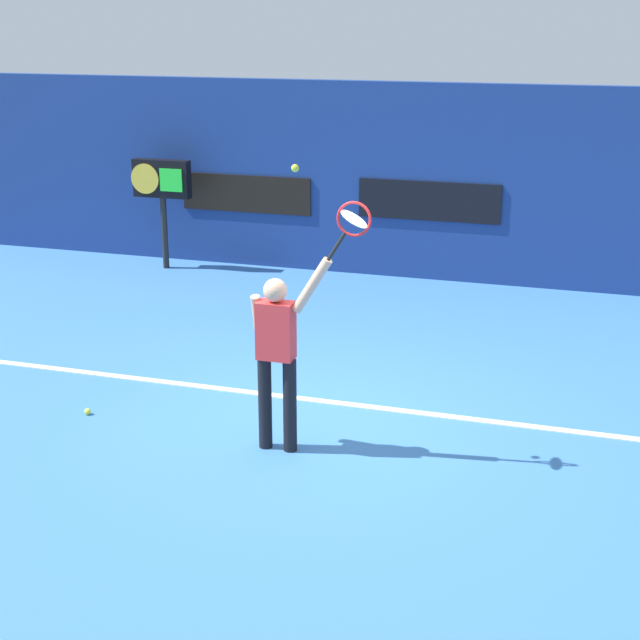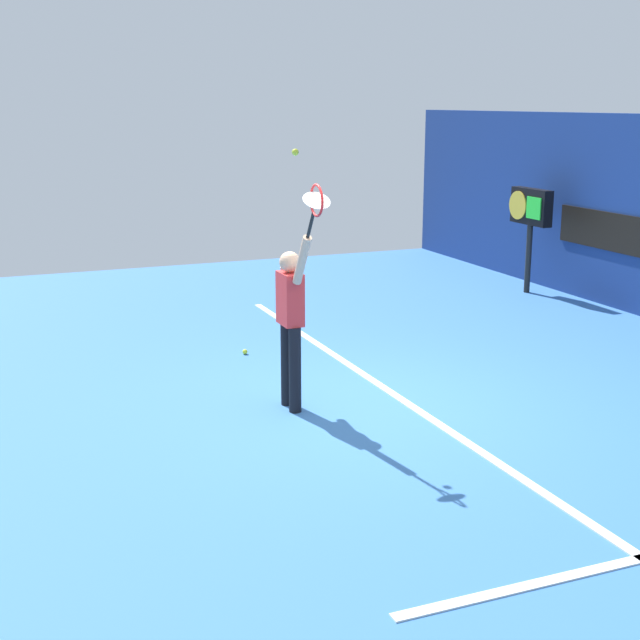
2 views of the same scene
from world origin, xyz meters
TOP-DOWN VIEW (x-y plane):
  - ground_plane at (0.00, 0.00)m, footprint 18.00×18.00m
  - back_wall at (0.00, 5.76)m, footprint 18.00×0.20m
  - sponsor_banner_center at (0.00, 5.64)m, footprint 2.20×0.03m
  - sponsor_banner_portside at (-3.00, 5.64)m, footprint 2.20×0.03m
  - court_baseline at (0.00, 0.50)m, footprint 10.00×0.10m
  - tennis_player at (-0.19, -0.71)m, footprint 0.79×0.31m
  - tennis_racket at (0.51, -0.71)m, footprint 0.46×0.27m
  - tennis_ball at (-0.00, -0.72)m, footprint 0.07×0.07m
  - scoreboard_clock at (-4.21, 5.08)m, footprint 0.96×0.20m
  - spare_ball at (-2.36, -0.55)m, footprint 0.07×0.07m

SIDE VIEW (x-z plane):
  - ground_plane at x=0.00m, z-range 0.00..0.00m
  - court_baseline at x=0.00m, z-range 0.00..0.01m
  - spare_ball at x=-2.36m, z-range 0.00..0.07m
  - tennis_player at x=-0.19m, z-range 0.04..1.97m
  - sponsor_banner_portside at x=-3.00m, z-range 0.89..1.49m
  - sponsor_banner_center at x=0.00m, z-range 0.94..1.54m
  - scoreboard_clock at x=-4.21m, z-range 0.50..2.27m
  - back_wall at x=0.00m, z-range 0.00..3.00m
  - tennis_racket at x=0.51m, z-range 1.95..2.56m
  - tennis_ball at x=0.00m, z-range 2.67..2.74m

